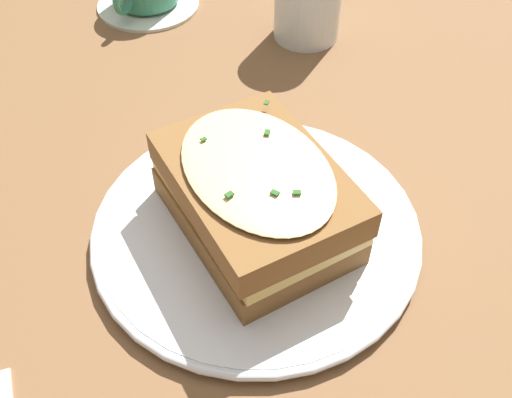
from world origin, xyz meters
TOP-DOWN VIEW (x-y plane):
  - ground_plane at (0.00, 0.00)m, footprint 2.40×2.40m
  - dinner_plate at (-0.02, -0.01)m, footprint 0.27×0.27m
  - sandwich at (-0.03, -0.01)m, footprint 0.18×0.14m

SIDE VIEW (x-z plane):
  - ground_plane at x=0.00m, z-range 0.00..0.00m
  - dinner_plate at x=-0.02m, z-range 0.00..0.01m
  - sandwich at x=-0.03m, z-range 0.01..0.09m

